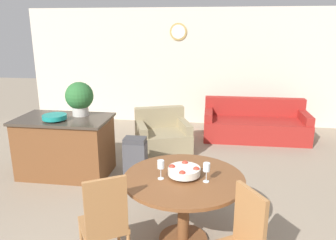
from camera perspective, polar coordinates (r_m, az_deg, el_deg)
wall_back at (r=7.85m, az=4.46°, el=9.15°), size 8.00×0.09×2.70m
dining_table at (r=3.53m, az=2.76°, el=-12.42°), size 1.26×1.26×0.77m
dining_chair_near_left at (r=3.25m, az=-10.99°, el=-16.68°), size 0.58×0.58×1.00m
fruit_bowl at (r=3.42m, az=2.81°, el=-8.83°), size 0.34×0.34×0.13m
wine_glass_left at (r=3.34m, az=-1.27°, el=-7.89°), size 0.07×0.07×0.20m
wine_glass_right at (r=3.30m, az=6.73°, el=-8.30°), size 0.07×0.07×0.20m
kitchen_island at (r=5.40m, az=-17.41°, el=-4.36°), size 1.42×0.85×0.93m
teal_bowl at (r=5.13m, az=-19.15°, el=0.49°), size 0.35×0.35×0.09m
potted_plant at (r=5.27m, az=-15.16°, el=3.83°), size 0.43×0.43×0.53m
trash_bin at (r=5.12m, az=-5.71°, el=-6.56°), size 0.34×0.24×0.65m
couch at (r=7.12m, az=14.86°, el=-0.87°), size 2.11×0.95×0.80m
armchair at (r=6.16m, az=-0.96°, el=-2.99°), size 1.18×1.12×0.79m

